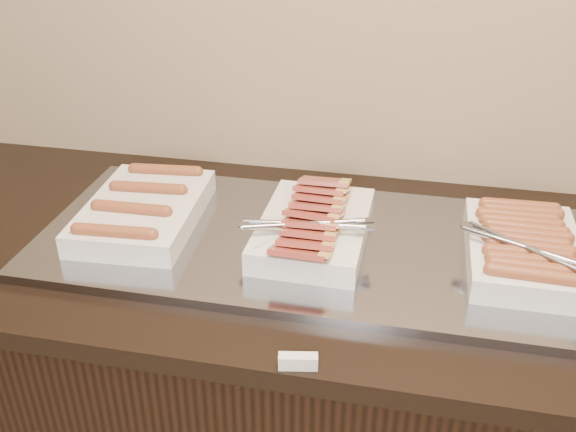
% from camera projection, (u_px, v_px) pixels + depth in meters
% --- Properties ---
extents(counter, '(2.06, 0.76, 0.90)m').
position_uv_depth(counter, '(320.00, 405.00, 1.56)').
color(counter, black).
rests_on(counter, ground).
extents(warming_tray, '(1.20, 0.50, 0.02)m').
position_uv_depth(warming_tray, '(326.00, 245.00, 1.33)').
color(warming_tray, gray).
rests_on(warming_tray, counter).
extents(dish_left, '(0.25, 0.36, 0.07)m').
position_uv_depth(dish_left, '(144.00, 210.00, 1.39)').
color(dish_left, silver).
rests_on(dish_left, warming_tray).
extents(dish_center, '(0.27, 0.34, 0.09)m').
position_uv_depth(dish_center, '(313.00, 226.00, 1.31)').
color(dish_center, silver).
rests_on(dish_center, warming_tray).
extents(dish_right, '(0.26, 0.32, 0.08)m').
position_uv_depth(dish_right, '(524.00, 248.00, 1.24)').
color(dish_right, silver).
rests_on(dish_right, warming_tray).
extents(label_holder, '(0.07, 0.03, 0.03)m').
position_uv_depth(label_holder, '(298.00, 361.00, 1.02)').
color(label_holder, silver).
rests_on(label_holder, counter).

